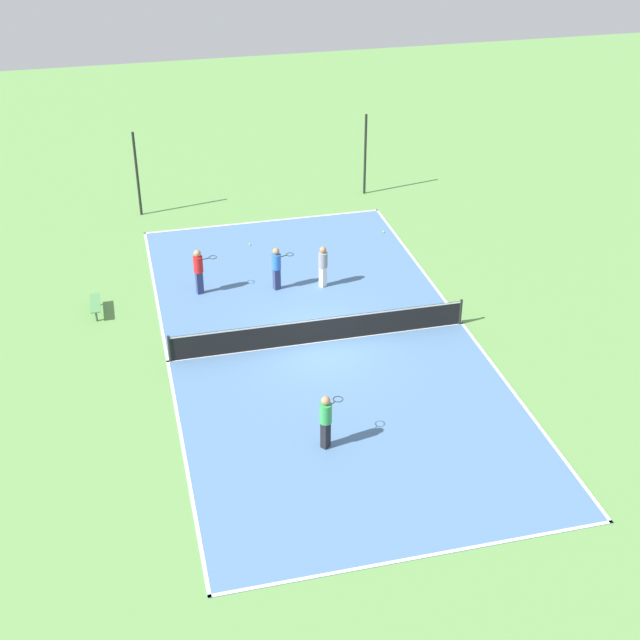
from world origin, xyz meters
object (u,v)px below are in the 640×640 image
Objects in this scene: player_coach_red at (199,268)px; bench at (95,304)px; player_far_green at (326,418)px; tennis_ball_right_alley at (383,232)px; tennis_ball_left_sideline at (250,244)px; fence_post_back_left at (137,174)px; player_baseline_gray at (323,264)px; tennis_net at (320,329)px; player_near_blue at (277,265)px; fence_post_back_right at (365,155)px.

bench is at bearing 175.92° from player_coach_red.
tennis_ball_right_alley is at bearing 27.38° from player_far_green.
player_far_green is 26.30× the size of tennis_ball_left_sideline.
player_coach_red is 1.03× the size of player_far_green.
tennis_ball_right_alley is (12.42, 4.22, -0.33)m from bench.
fence_post_back_left is at bearing 88.89° from player_coach_red.
player_baseline_gray is 5.70m from tennis_ball_right_alley.
player_coach_red reaches higher than player_baseline_gray.
tennis_ball_left_sideline is 1.00× the size of tennis_ball_right_alley.
tennis_net is at bearing 38.96° from player_far_green.
tennis_net is at bearing -97.89° from player_near_blue.
bench is at bearing 84.37° from player_far_green.
fence_post_back_left is at bearing 155.90° from tennis_ball_right_alley.
tennis_ball_right_alley is at bearing -1.27° from tennis_ball_left_sideline.
player_coach_red is at bearing 155.81° from player_near_blue.
tennis_ball_left_sideline is (0.17, 13.99, -1.00)m from player_far_green.
tennis_ball_right_alley is at bearing -24.10° from fence_post_back_left.
player_coach_red is 0.47× the size of fence_post_back_right.
fence_post_back_left reaches higher than tennis_net.
tennis_ball_left_sideline is 6.42m from fence_post_back_left.
bench is 0.37× the size of fence_post_back_left.
tennis_ball_left_sideline is at bearing 77.90° from player_near_blue.
player_coach_red is at bearing -137.57° from fence_post_back_right.
bench is 9.18m from fence_post_back_left.
player_near_blue is (2.94, -0.36, -0.06)m from player_coach_red.
tennis_ball_left_sideline is 5.92m from tennis_ball_right_alley.
player_baseline_gray is 9.74m from fence_post_back_right.
player_baseline_gray is 24.84× the size of tennis_ball_right_alley.
player_near_blue is at bearing 99.32° from tennis_net.
tennis_ball_left_sideline is 0.02× the size of fence_post_back_right.
fence_post_back_right is at bearing 0.00° from fence_post_back_left.
tennis_net is 4.15m from player_baseline_gray.
tennis_ball_left_sideline is 7.97m from fence_post_back_right.
player_coach_red reaches higher than tennis_ball_left_sideline.
player_baseline_gray is 0.43× the size of fence_post_back_right.
tennis_ball_right_alley is (8.48, 3.62, -1.04)m from player_coach_red.
fence_post_back_left is 1.00× the size of fence_post_back_right.
tennis_net is 6.23× the size of player_baseline_gray.
fence_post_back_right is at bearing 29.66° from player_coach_red.
player_near_blue reaches higher than player_baseline_gray.
bench is 7.83m from tennis_ball_left_sideline.
player_near_blue is 0.45× the size of fence_post_back_left.
player_coach_red is at bearing -41.35° from player_baseline_gray.
tennis_ball_right_alley is (3.77, 4.18, -0.93)m from player_baseline_gray.
fence_post_back_left is at bearing 101.26° from player_near_blue.
tennis_net is 7.26× the size of bench.
player_coach_red is 2.96m from player_near_blue.
fence_post_back_right is (0.45, 4.55, 1.89)m from tennis_ball_right_alley.
fence_post_back_left is (-6.40, 8.73, 0.96)m from player_baseline_gray.
tennis_net is 9.50m from tennis_ball_right_alley.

